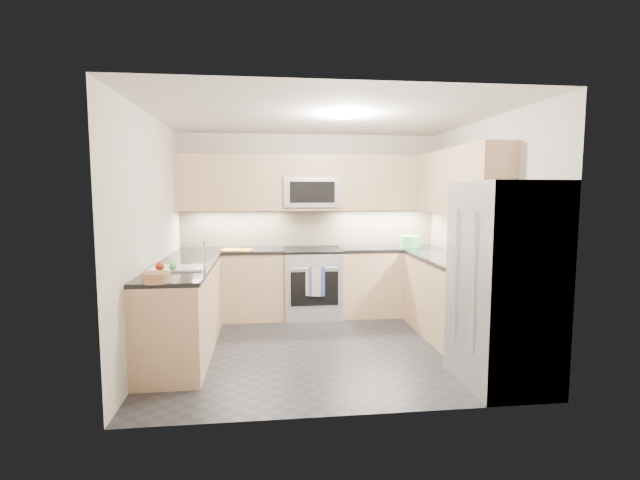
{
  "coord_description": "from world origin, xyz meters",
  "views": [
    {
      "loc": [
        -0.63,
        -4.93,
        1.71
      ],
      "look_at": [
        0.0,
        0.35,
        1.15
      ],
      "focal_mm": 26.0,
      "sensor_mm": 36.0,
      "label": 1
    }
  ],
  "objects_px": {
    "gas_range": "(312,283)",
    "utensil_bowl": "(410,241)",
    "refrigerator": "(504,284)",
    "cutting_board": "(236,250)",
    "fruit_basket": "(156,277)",
    "microwave": "(311,192)"
  },
  "relations": [
    {
      "from": "gas_range",
      "to": "utensil_bowl",
      "type": "xyz_separation_m",
      "value": [
        1.37,
        -0.02,
        0.56
      ]
    },
    {
      "from": "gas_range",
      "to": "refrigerator",
      "type": "distance_m",
      "value": 2.86
    },
    {
      "from": "gas_range",
      "to": "cutting_board",
      "type": "relative_size",
      "value": 2.37
    },
    {
      "from": "refrigerator",
      "to": "fruit_basket",
      "type": "distance_m",
      "value": 3.01
    },
    {
      "from": "refrigerator",
      "to": "utensil_bowl",
      "type": "relative_size",
      "value": 6.51
    },
    {
      "from": "microwave",
      "to": "utensil_bowl",
      "type": "height_order",
      "value": "microwave"
    },
    {
      "from": "refrigerator",
      "to": "cutting_board",
      "type": "distance_m",
      "value": 3.38
    },
    {
      "from": "cutting_board",
      "to": "fruit_basket",
      "type": "distance_m",
      "value": 2.18
    },
    {
      "from": "refrigerator",
      "to": "fruit_basket",
      "type": "bearing_deg",
      "value": 175.82
    },
    {
      "from": "gas_range",
      "to": "utensil_bowl",
      "type": "relative_size",
      "value": 3.29
    },
    {
      "from": "gas_range",
      "to": "refrigerator",
      "type": "relative_size",
      "value": 0.51
    },
    {
      "from": "gas_range",
      "to": "cutting_board",
      "type": "xyz_separation_m",
      "value": [
        -1.01,
        -0.1,
        0.49
      ]
    },
    {
      "from": "fruit_basket",
      "to": "cutting_board",
      "type": "bearing_deg",
      "value": 75.51
    },
    {
      "from": "microwave",
      "to": "cutting_board",
      "type": "bearing_deg",
      "value": -167.48
    },
    {
      "from": "refrigerator",
      "to": "cutting_board",
      "type": "relative_size",
      "value": 4.69
    },
    {
      "from": "microwave",
      "to": "refrigerator",
      "type": "bearing_deg",
      "value": -60.38
    },
    {
      "from": "cutting_board",
      "to": "gas_range",
      "type": "bearing_deg",
      "value": 5.6
    },
    {
      "from": "gas_range",
      "to": "microwave",
      "type": "xyz_separation_m",
      "value": [
        0.0,
        0.12,
        1.24
      ]
    },
    {
      "from": "microwave",
      "to": "fruit_basket",
      "type": "relative_size",
      "value": 3.2
    },
    {
      "from": "gas_range",
      "to": "fruit_basket",
      "type": "distance_m",
      "value": 2.75
    },
    {
      "from": "refrigerator",
      "to": "utensil_bowl",
      "type": "distance_m",
      "value": 2.4
    },
    {
      "from": "refrigerator",
      "to": "fruit_basket",
      "type": "relative_size",
      "value": 7.57
    }
  ]
}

